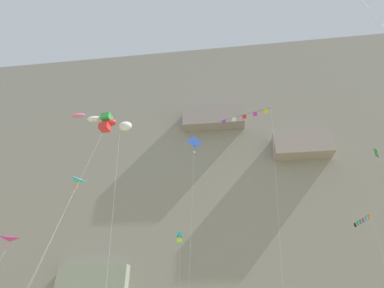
{
  "coord_description": "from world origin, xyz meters",
  "views": [
    {
      "loc": [
        1.55,
        -6.68,
        2.8
      ],
      "look_at": [
        -1.54,
        20.8,
        19.61
      ],
      "focal_mm": 28.2,
      "sensor_mm": 36.0,
      "label": 1
    }
  ],
  "objects": [
    {
      "name": "kite_banner_mid_center",
      "position": [
        20.21,
        36.45,
        14.74
      ],
      "size": [
        0.98,
        6.21,
        15.54
      ],
      "color": "black",
      "rests_on": "ground"
    },
    {
      "name": "kite_delta_low_left",
      "position": [
        -20.6,
        22.52,
        9.59
      ],
      "size": [
        2.72,
        5.55,
        9.96
      ],
      "color": "#CC3399",
      "rests_on": "ground"
    },
    {
      "name": "kite_windsock_mid_right",
      "position": [
        -9.5,
        17.4,
        20.61
      ],
      "size": [
        6.84,
        2.79,
        21.62
      ],
      "color": "white",
      "rests_on": "ground"
    },
    {
      "name": "kite_banner_upper_left",
      "position": [
        5.0,
        26.08,
        25.7
      ],
      "size": [
        6.87,
        4.9,
        27.07
      ],
      "color": "black",
      "rests_on": "ground"
    },
    {
      "name": "kite_delta_upper_mid",
      "position": [
        -12.66,
        18.45,
        13.81
      ],
      "size": [
        1.51,
        4.62,
        14.33
      ],
      "color": "#38B2D1",
      "rests_on": "ground"
    },
    {
      "name": "cliff_face",
      "position": [
        -0.01,
        69.77,
        37.52
      ],
      "size": [
        180.0,
        30.05,
        75.09
      ],
      "color": "gray",
      "rests_on": "ground"
    },
    {
      "name": "kite_diamond_near_cliff",
      "position": [
        -3.21,
        39.11,
        30.71
      ],
      "size": [
        2.7,
        6.19,
        32.64
      ],
      "color": "blue",
      "rests_on": "ground"
    },
    {
      "name": "kite_box_high_left",
      "position": [
        -9.94,
        17.09,
        20.46
      ],
      "size": [
        2.99,
        4.77,
        21.42
      ],
      "color": "green",
      "rests_on": "ground"
    },
    {
      "name": "kite_box_low_right",
      "position": [
        -5.52,
        39.19,
        14.32
      ],
      "size": [
        1.11,
        2.85,
        15.1
      ],
      "color": "teal",
      "rests_on": "ground"
    },
    {
      "name": "kite_diamond_high_right",
      "position": [
        24.59,
        35.12,
        23.51
      ],
      "size": [
        0.66,
        4.19,
        25.86
      ],
      "color": "green",
      "rests_on": "ground"
    }
  ]
}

